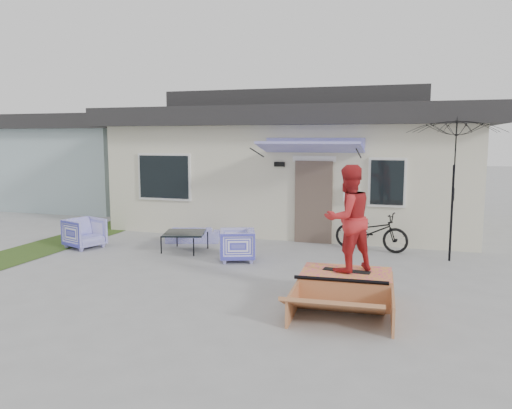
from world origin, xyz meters
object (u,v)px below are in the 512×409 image
(skate_ramp, at_px, (346,287))
(bicycle, at_px, (371,227))
(armchair_right, at_px, (237,243))
(armchair_left, at_px, (85,232))
(loveseat, at_px, (193,232))
(skater, at_px, (348,217))
(coffee_table, at_px, (185,242))
(skateboard, at_px, (347,270))
(patio_umbrella, at_px, (453,181))

(skate_ramp, bearing_deg, bicycle, 85.44)
(bicycle, bearing_deg, armchair_right, 136.35)
(armchair_left, bearing_deg, loveseat, -36.74)
(bicycle, height_order, skater, skater)
(skate_ramp, bearing_deg, coffee_table, 144.88)
(bicycle, bearing_deg, skater, -169.95)
(loveseat, xyz_separation_m, armchair_right, (1.76, -1.56, 0.12))
(loveseat, height_order, armchair_left, armchair_left)
(loveseat, bearing_deg, bicycle, 166.57)
(skateboard, bearing_deg, bicycle, 94.13)
(armchair_left, relative_size, skate_ramp, 0.42)
(skate_ramp, relative_size, skateboard, 2.51)
(armchair_left, distance_m, coffee_table, 2.53)
(skate_ramp, bearing_deg, loveseat, 137.41)
(patio_umbrella, distance_m, skater, 3.84)
(coffee_table, bearing_deg, armchair_right, -19.24)
(skate_ramp, bearing_deg, skateboard, 90.00)
(armchair_left, bearing_deg, armchair_right, -71.42)
(coffee_table, distance_m, skater, 4.97)
(bicycle, relative_size, skateboard, 2.29)
(coffee_table, distance_m, skateboard, 4.84)
(loveseat, xyz_separation_m, skater, (4.39, -3.56, 1.13))
(loveseat, distance_m, armchair_left, 2.65)
(armchair_left, height_order, patio_umbrella, patio_umbrella)
(patio_umbrella, xyz_separation_m, skate_ramp, (-1.82, -3.41, -1.51))
(armchair_right, distance_m, skateboard, 3.30)
(armchair_left, distance_m, skateboard, 6.94)
(patio_umbrella, xyz_separation_m, skater, (-1.82, -3.36, -0.35))
(loveseat, bearing_deg, skate_ramp, 122.86)
(bicycle, relative_size, skate_ramp, 0.91)
(patio_umbrella, relative_size, skate_ramp, 1.27)
(armchair_right, relative_size, patio_umbrella, 0.31)
(skater, bearing_deg, coffee_table, -73.95)
(skate_ramp, bearing_deg, armchair_right, 138.88)
(armchair_left, relative_size, skateboard, 1.05)
(armchair_right, distance_m, patio_umbrella, 4.85)
(armchair_left, relative_size, armchair_right, 1.05)
(armchair_left, relative_size, coffee_table, 0.87)
(bicycle, height_order, skateboard, bicycle)
(loveseat, height_order, coffee_table, loveseat)
(loveseat, distance_m, bicycle, 4.50)
(patio_umbrella, bearing_deg, skateboard, -118.47)
(bicycle, relative_size, skater, 1.01)
(skateboard, bearing_deg, loveseat, 146.51)
(armchair_right, relative_size, coffee_table, 0.83)
(skater, bearing_deg, patio_umbrella, -160.97)
(patio_umbrella, bearing_deg, loveseat, 178.21)
(loveseat, xyz_separation_m, armchair_left, (-2.22, -1.45, 0.14))
(armchair_right, bearing_deg, loveseat, -152.01)
(coffee_table, height_order, patio_umbrella, patio_umbrella)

